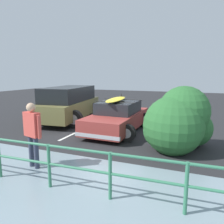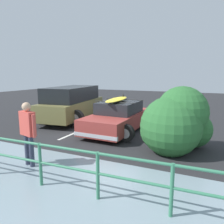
{
  "view_description": "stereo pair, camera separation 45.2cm",
  "coord_description": "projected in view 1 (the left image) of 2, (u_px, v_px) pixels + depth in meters",
  "views": [
    {
      "loc": [
        -3.92,
        9.09,
        2.48
      ],
      "look_at": [
        -0.71,
        1.05,
        0.95
      ],
      "focal_mm": 35.0,
      "sensor_mm": 36.0,
      "label": 1
    },
    {
      "loc": [
        -4.34,
        8.91,
        2.48
      ],
      "look_at": [
        -0.71,
        1.05,
        0.95
      ],
      "focal_mm": 35.0,
      "sensor_mm": 36.0,
      "label": 2
    }
  ],
  "objects": [
    {
      "name": "suv_car",
      "position": [
        69.0,
        103.0,
        11.47
      ],
      "size": [
        2.96,
        4.8,
        1.8
      ],
      "color": "brown",
      "rests_on": "ground"
    },
    {
      "name": "railing_fence",
      "position": [
        23.0,
        155.0,
        4.97
      ],
      "size": [
        10.0,
        0.43,
        0.98
      ],
      "color": "#387F5B",
      "rests_on": "ground"
    },
    {
      "name": "sedan_car",
      "position": [
        117.0,
        117.0,
        9.44
      ],
      "size": [
        2.46,
        4.02,
        1.57
      ],
      "color": "#9E3833",
      "rests_on": "ground"
    },
    {
      "name": "ground_plane",
      "position": [
        106.0,
        128.0,
        10.18
      ],
      "size": [
        44.0,
        44.0,
        0.02
      ],
      "primitive_type": "cube",
      "color": "#28282B",
      "rests_on": "ground"
    },
    {
      "name": "parking_stripe",
      "position": [
        86.0,
        128.0,
        10.08
      ],
      "size": [
        0.12,
        4.21,
        0.0
      ],
      "primitive_type": "cube",
      "rotation": [
        0.0,
        0.0,
        1.57
      ],
      "color": "silver",
      "rests_on": "ground"
    },
    {
      "name": "person_bystander",
      "position": [
        32.0,
        129.0,
        5.69
      ],
      "size": [
        0.66,
        0.31,
        1.74
      ],
      "color": "#33384C",
      "rests_on": "ground"
    },
    {
      "name": "bush_near_left",
      "position": [
        179.0,
        121.0,
        7.03
      ],
      "size": [
        2.18,
        2.42,
        2.2
      ],
      "color": "brown",
      "rests_on": "ground"
    }
  ]
}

